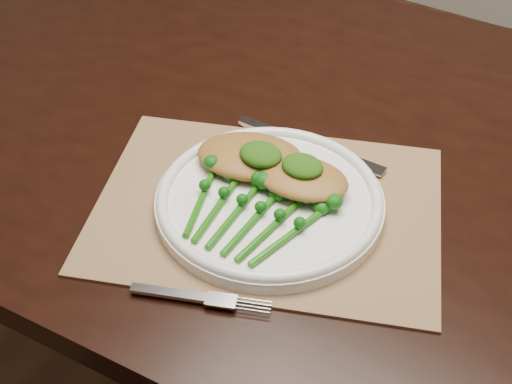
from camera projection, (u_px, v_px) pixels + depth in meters
The scene contains 10 objects.
dining_table at pixel (317, 307), 1.27m from camera, with size 1.67×1.03×0.75m.
placemat at pixel (268, 208), 0.91m from camera, with size 0.44×0.32×0.00m, color #8B6746.
dinner_plate at pixel (270, 200), 0.90m from camera, with size 0.29×0.29×0.03m.
knife at pixel (296, 140), 1.01m from camera, with size 0.23×0.02×0.01m.
fork at pixel (210, 299), 0.79m from camera, with size 0.16×0.08×0.00m.
chicken_fillet_left at pixel (250, 156), 0.94m from camera, with size 0.14×0.10×0.03m, color #A06F2E.
chicken_fillet_right at pixel (302, 178), 0.90m from camera, with size 0.12×0.08×0.02m, color #A06F2E.
pesto_dollop_left at pixel (261, 154), 0.91m from camera, with size 0.06×0.05×0.02m, color #173F09.
pesto_dollop_right at pixel (302, 166), 0.89m from camera, with size 0.05×0.05×0.02m, color #173F09.
broccolini_bundle at pixel (243, 218), 0.86m from camera, with size 0.15×0.17×0.04m.
Camera 1 is at (0.26, -0.63, 1.37)m, focal length 50.00 mm.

